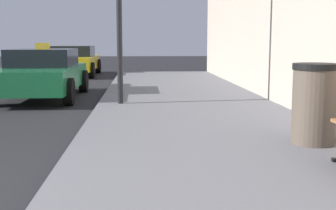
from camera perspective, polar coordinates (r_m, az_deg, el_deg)
name	(u,v)px	position (r m, az deg, el deg)	size (l,w,h in m)	color
trash_bin	(314,104)	(5.99, 18.42, 0.17)	(0.59, 0.59, 1.04)	brown
car_green	(42,73)	(11.87, -15.98, 3.97)	(1.99, 4.19, 1.43)	#196638
car_yellow	(73,60)	(19.40, -12.17, 5.66)	(2.06, 4.42, 1.27)	yellow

